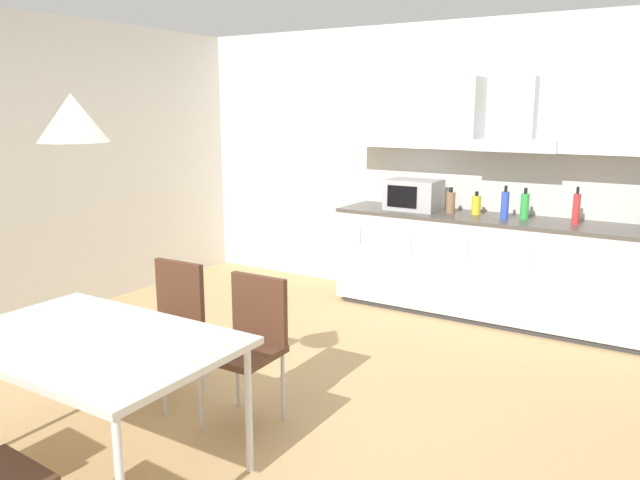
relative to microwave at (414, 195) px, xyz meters
name	(u,v)px	position (x,y,z in m)	size (l,w,h in m)	color
ground_plane	(240,415)	(0.01, -2.59, -1.06)	(7.71, 8.68, 0.02)	tan
wall_back	(430,164)	(0.01, 0.36, 0.26)	(6.17, 0.10, 2.61)	silver
kitchen_counter	(507,269)	(0.89, 0.00, -0.59)	(3.09, 0.64, 0.91)	#333333
backsplash_tile	(521,184)	(0.89, 0.29, 0.13)	(3.07, 0.02, 0.54)	silver
upper_wall_cabinets	(521,115)	(0.89, 0.14, 0.73)	(3.07, 0.40, 0.63)	silver
microwave	(414,195)	(0.00, 0.00, 0.00)	(0.48, 0.35, 0.28)	#ADADB2
bottle_green	(525,206)	(1.00, 0.02, -0.03)	(0.07, 0.07, 0.27)	green
bottle_red	(576,208)	(1.42, 0.00, -0.01)	(0.06, 0.06, 0.31)	red
bottle_blue	(505,205)	(0.86, -0.05, -0.02)	(0.07, 0.07, 0.29)	blue
bottle_yellow	(476,205)	(0.58, 0.05, -0.05)	(0.08, 0.08, 0.20)	yellow
bottle_brown	(451,202)	(0.36, 0.01, -0.04)	(0.08, 0.08, 0.23)	brown
dining_table	(91,346)	(-0.21, -3.45, -0.36)	(1.43, 0.94, 0.73)	silver
chair_far_left	(170,316)	(-0.53, -2.60, -0.51)	(0.41, 0.41, 0.87)	#4C2D1E
chair_far_right	(250,335)	(0.11, -2.60, -0.51)	(0.41, 0.41, 0.87)	#4C2D1E
pendant_lamp	(72,118)	(-0.21, -3.45, 0.74)	(0.32, 0.32, 0.22)	silver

